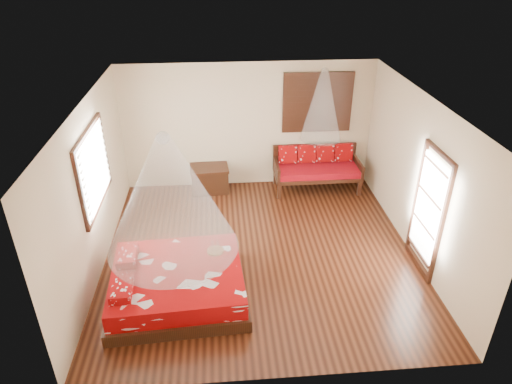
{
  "coord_description": "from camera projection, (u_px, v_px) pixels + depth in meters",
  "views": [
    {
      "loc": [
        -0.64,
        -6.72,
        4.96
      ],
      "look_at": [
        -0.05,
        0.18,
        1.15
      ],
      "focal_mm": 32.0,
      "sensor_mm": 36.0,
      "label": 1
    }
  ],
  "objects": [
    {
      "name": "room",
      "position": [
        260.0,
        184.0,
        7.63
      ],
      "size": [
        5.54,
        5.54,
        2.84
      ],
      "color": "black",
      "rests_on": "ground"
    },
    {
      "name": "mosquito_net_daybed",
      "position": [
        322.0,
        105.0,
        9.42
      ],
      "size": [
        0.87,
        0.87,
        1.5
      ],
      "primitive_type": "cone",
      "color": "white",
      "rests_on": "ceiling"
    },
    {
      "name": "storage_chest",
      "position": [
        210.0,
        179.0,
        10.24
      ],
      "size": [
        0.88,
        0.67,
        0.58
      ],
      "rotation": [
        0.0,
        0.0,
        0.07
      ],
      "color": "black",
      "rests_on": "floor"
    },
    {
      "name": "mosquito_net_main",
      "position": [
        169.0,
        194.0,
        6.39
      ],
      "size": [
        1.93,
        1.93,
        1.8
      ],
      "primitive_type": "cone",
      "color": "white",
      "rests_on": "ceiling"
    },
    {
      "name": "shutter_panel",
      "position": [
        318.0,
        103.0,
        9.87
      ],
      "size": [
        1.52,
        0.06,
        1.32
      ],
      "color": "black",
      "rests_on": "wall_back"
    },
    {
      "name": "bed",
      "position": [
        177.0,
        283.0,
        7.16
      ],
      "size": [
        2.2,
        2.01,
        0.64
      ],
      "rotation": [
        0.0,
        0.0,
        0.06
      ],
      "color": "black",
      "rests_on": "floor"
    },
    {
      "name": "daybed",
      "position": [
        317.0,
        166.0,
        10.25
      ],
      "size": [
        1.91,
        0.85,
        0.97
      ],
      "color": "black",
      "rests_on": "floor"
    },
    {
      "name": "glazed_door",
      "position": [
        428.0,
        212.0,
        7.47
      ],
      "size": [
        0.08,
        1.02,
        2.16
      ],
      "color": "black",
      "rests_on": "floor"
    },
    {
      "name": "wine_tray",
      "position": [
        215.0,
        248.0,
        7.45
      ],
      "size": [
        0.28,
        0.28,
        0.22
      ],
      "rotation": [
        0.0,
        0.0,
        0.18
      ],
      "color": "brown",
      "rests_on": "bed"
    },
    {
      "name": "window_left",
      "position": [
        94.0,
        169.0,
        7.46
      ],
      "size": [
        0.1,
        1.74,
        1.34
      ],
      "color": "black",
      "rests_on": "wall_left"
    }
  ]
}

